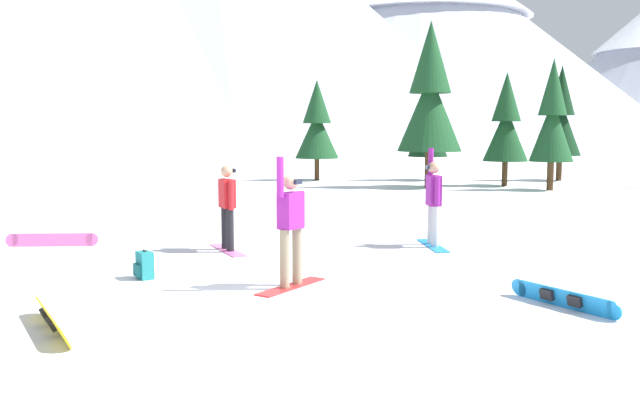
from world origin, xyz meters
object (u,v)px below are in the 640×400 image
pine_tree_leaning (428,121)px  pine_tree_twin (552,119)px  loose_snowboard_near_right (52,240)px  pine_tree_tall (430,97)px  snowboarder_foreground (291,226)px  loose_snowboard_far_spare (51,320)px  snowboarder_background (433,200)px  pine_tree_broad (506,124)px  loose_snowboard_near_left (562,298)px  pine_tree_young (561,118)px  backpack_teal (144,266)px  snowboarder_midground (227,206)px  pine_tree_short (317,126)px

pine_tree_leaning → pine_tree_twin: size_ratio=0.97×
loose_snowboard_near_right → pine_tree_tall: size_ratio=0.29×
pine_tree_leaning → snowboarder_foreground: bearing=-105.2°
loose_snowboard_far_spare → pine_tree_tall: size_ratio=0.26×
snowboarder_background → pine_tree_leaning: pine_tree_leaning is taller
snowboarder_background → pine_tree_broad: (5.55, 14.37, 1.60)m
snowboarder_foreground → loose_snowboard_near_left: 4.01m
pine_tree_young → pine_tree_leaning: bearing=177.3°
loose_snowboard_far_spare → pine_tree_twin: 22.24m
loose_snowboard_near_left → backpack_teal: size_ratio=3.26×
snowboarder_midground → loose_snowboard_near_right: (-3.68, 0.60, -0.76)m
snowboarder_background → loose_snowboard_far_spare: (-5.65, -5.87, -0.81)m
snowboarder_background → backpack_teal: 6.05m
pine_tree_leaning → pine_tree_short: (-5.05, 0.12, -0.19)m
pine_tree_broad → loose_snowboard_far_spare: bearing=-119.0°
backpack_teal → pine_tree_young: bearing=55.1°
loose_snowboard_near_left → pine_tree_broad: (4.66, 19.25, 2.41)m
loose_snowboard_near_left → pine_tree_short: pine_tree_short is taller
loose_snowboard_near_right → pine_tree_leaning: size_ratio=0.38×
loose_snowboard_near_left → snowboarder_midground: bearing=138.8°
loose_snowboard_far_spare → backpack_teal: (0.43, 2.90, 0.07)m
snowboarder_midground → loose_snowboard_far_spare: 5.66m
pine_tree_short → pine_tree_twin: bearing=-30.0°
pine_tree_leaning → pine_tree_young: size_ratio=0.95×
backpack_teal → pine_tree_twin: 19.65m
snowboarder_foreground → pine_tree_short: bearing=88.2°
pine_tree_leaning → pine_tree_broad: pine_tree_leaning is taller
loose_snowboard_far_spare → pine_tree_young: size_ratio=0.33×
snowboarder_background → loose_snowboard_near_left: size_ratio=1.31×
snowboarder_foreground → pine_tree_leaning: pine_tree_leaning is taller
snowboarder_background → loose_snowboard_far_spare: bearing=-133.9°
snowboarder_background → pine_tree_young: 19.39m
pine_tree_broad → pine_tree_short: (-7.72, 3.19, -0.06)m
pine_tree_leaning → pine_tree_tall: size_ratio=0.74×
loose_snowboard_near_left → backpack_teal: backpack_teal is taller
snowboarder_background → pine_tree_short: bearing=97.0°
snowboarder_midground → pine_tree_short: 18.20m
pine_tree_young → loose_snowboard_near_right: bearing=-134.4°
pine_tree_twin → pine_tree_short: bearing=150.0°
pine_tree_leaning → pine_tree_young: pine_tree_young is taller
pine_tree_twin → snowboarder_background: bearing=-118.6°
loose_snowboard_near_right → pine_tree_broad: bearing=46.7°
loose_snowboard_far_spare → pine_tree_twin: size_ratio=0.34×
snowboarder_foreground → snowboarder_midground: bearing=112.9°
snowboarder_background → pine_tree_twin: pine_tree_twin is taller
pine_tree_broad → pine_tree_young: bearing=40.5°
snowboarder_midground → loose_snowboard_near_right: snowboarder_midground is taller
snowboarder_foreground → pine_tree_twin: size_ratio=0.40×
pine_tree_short → pine_tree_tall: size_ratio=0.69×
loose_snowboard_far_spare → pine_tree_tall: pine_tree_tall is taller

